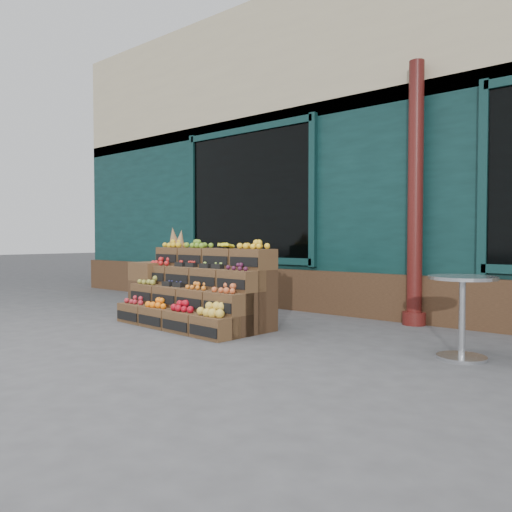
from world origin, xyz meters
The scene contains 6 objects.
ground centered at (0.00, 0.00, 0.00)m, with size 60.00×60.00×0.00m, color #444447.
shop_facade centered at (0.00, 5.11, 2.40)m, with size 12.00×6.24×4.80m.
crate_display centered at (-0.82, 0.35, 0.37)m, with size 1.99×1.07×1.21m.
spare_crates centered at (-1.81, 0.36, 0.37)m, with size 0.52×0.39×0.74m.
bistro_table centered at (2.21, 0.63, 0.46)m, with size 0.58×0.58×0.73m.
shopkeeper centered at (-1.40, 2.84, 1.10)m, with size 0.81×0.53×2.21m, color #18541F.
Camera 1 is at (3.61, -3.86, 1.06)m, focal length 35.00 mm.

